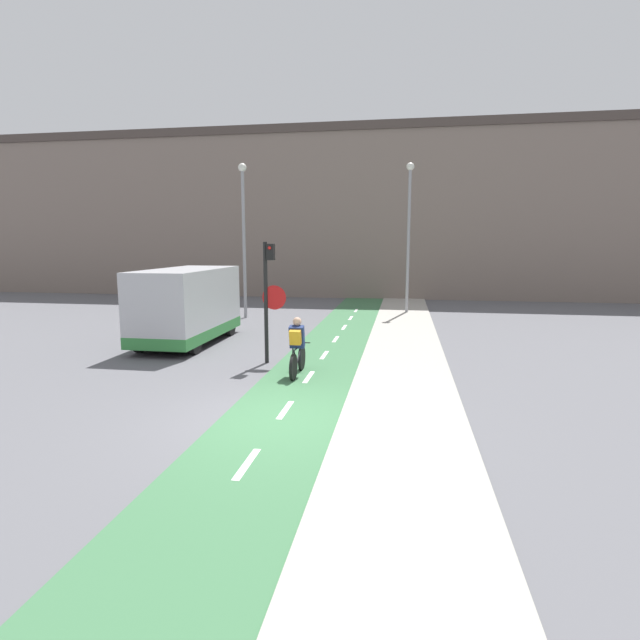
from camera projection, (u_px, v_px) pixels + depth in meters
name	position (u px, v px, depth m)	size (l,w,h in m)	color
ground_plane	(279.00, 419.00, 9.50)	(120.00, 120.00, 0.00)	#5B5B60
bike_lane	(279.00, 419.00, 9.51)	(2.26, 60.00, 0.02)	#3D7047
sidewalk_strip	(403.00, 426.00, 9.12)	(2.40, 60.00, 0.05)	#A8A399
building_row_background	(369.00, 214.00, 31.69)	(60.00, 5.20, 10.25)	slate
traffic_light_pole	(269.00, 289.00, 13.66)	(0.67, 0.25, 3.36)	black
street_lamp_far	(244.00, 225.00, 21.79)	(0.36, 0.36, 6.71)	gray
street_lamp_sidewalk	(409.00, 223.00, 23.27)	(0.36, 0.36, 6.98)	gray
cyclist_near	(297.00, 348.00, 12.52)	(0.46, 1.68, 1.50)	black
van	(187.00, 307.00, 16.55)	(2.01, 4.82, 2.48)	#B7B7BC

